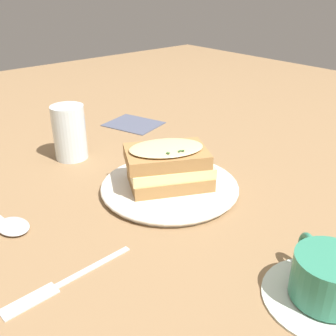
{
  "coord_description": "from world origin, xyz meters",
  "views": [
    {
      "loc": [
        0.47,
        -0.39,
        0.35
      ],
      "look_at": [
        -0.0,
        0.02,
        0.04
      ],
      "focal_mm": 42.0,
      "sensor_mm": 36.0,
      "label": 1
    }
  ],
  "objects": [
    {
      "name": "fork",
      "position": [
        0.09,
        -0.25,
        0.0
      ],
      "size": [
        0.02,
        0.19,
        0.0
      ],
      "rotation": [
        0.0,
        0.0,
        3.18
      ],
      "color": "silver",
      "rests_on": "ground_plane"
    },
    {
      "name": "sandwich",
      "position": [
        -0.01,
        0.02,
        0.05
      ],
      "size": [
        0.15,
        0.17,
        0.08
      ],
      "rotation": [
        0.0,
        0.0,
        1.1
      ],
      "color": "#A37542",
      "rests_on": "dinner_plate"
    },
    {
      "name": "teacup_with_saucer",
      "position": [
        0.32,
        -0.01,
        0.03
      ],
      "size": [
        0.15,
        0.15,
        0.06
      ],
      "rotation": [
        0.0,
        0.0,
        2.57
      ],
      "color": "silver",
      "rests_on": "ground_plane"
    },
    {
      "name": "ground_plane",
      "position": [
        0.0,
        0.0,
        0.0
      ],
      "size": [
        2.4,
        2.4,
        0.0
      ],
      "primitive_type": "plane",
      "color": "olive"
    },
    {
      "name": "spoon",
      "position": [
        -0.08,
        -0.24,
        0.0
      ],
      "size": [
        0.18,
        0.05,
        0.01
      ],
      "rotation": [
        0.0,
        0.0,
        4.84
      ],
      "color": "silver",
      "rests_on": "ground_plane"
    },
    {
      "name": "napkin",
      "position": [
        -0.33,
        0.18,
        0.0
      ],
      "size": [
        0.16,
        0.15,
        0.0
      ],
      "primitive_type": "cube",
      "rotation": [
        0.0,
        0.0,
        0.31
      ],
      "color": "#4C5166",
      "rests_on": "ground_plane"
    },
    {
      "name": "dinner_plate",
      "position": [
        -0.0,
        0.02,
        0.01
      ],
      "size": [
        0.25,
        0.25,
        0.01
      ],
      "color": "silver",
      "rests_on": "ground_plane"
    },
    {
      "name": "water_glass",
      "position": [
        -0.25,
        -0.04,
        0.06
      ],
      "size": [
        0.07,
        0.07,
        0.12
      ],
      "primitive_type": "cylinder",
      "color": "silver",
      "rests_on": "ground_plane"
    }
  ]
}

